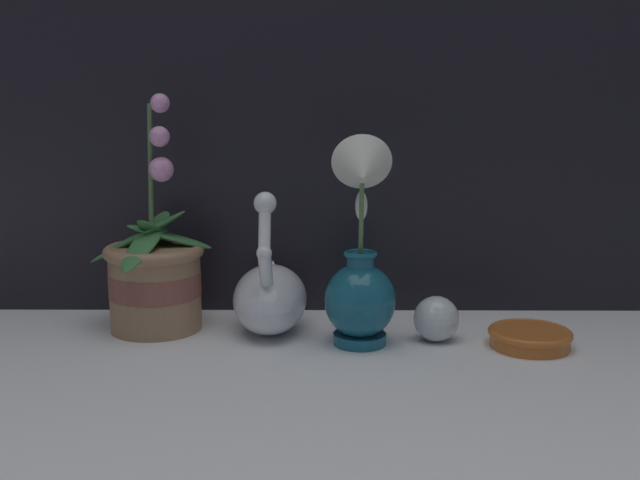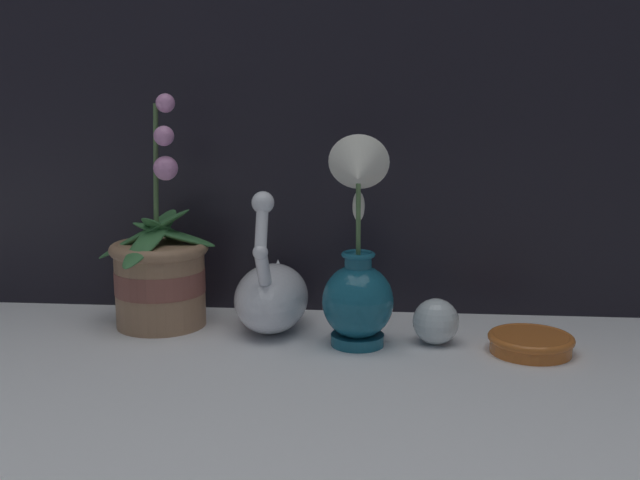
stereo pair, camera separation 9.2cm
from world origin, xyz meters
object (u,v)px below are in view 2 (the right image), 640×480
object	(u,v)px
orchid_potted_plant	(160,273)
amber_dish	(531,342)
blue_vase	(358,276)
swan_figurine	(272,294)
glass_sphere	(436,321)

from	to	relation	value
orchid_potted_plant	amber_dish	world-z (taller)	orchid_potted_plant
orchid_potted_plant	blue_vase	bearing A→B (deg)	-13.96
amber_dish	orchid_potted_plant	bearing A→B (deg)	171.43
orchid_potted_plant	swan_figurine	size ratio (longest dim) A/B	1.61
blue_vase	glass_sphere	size ratio (longest dim) A/B	4.53
glass_sphere	amber_dish	distance (m)	0.14
glass_sphere	orchid_potted_plant	bearing A→B (deg)	172.55
glass_sphere	blue_vase	bearing A→B (deg)	-169.01
swan_figurine	amber_dish	bearing A→B (deg)	-11.25
glass_sphere	swan_figurine	bearing A→B (deg)	169.23
blue_vase	glass_sphere	xyz separation A→B (m)	(0.12, 0.02, -0.07)
swan_figurine	amber_dish	distance (m)	0.41
swan_figurine	amber_dish	world-z (taller)	swan_figurine
swan_figurine	blue_vase	size ratio (longest dim) A/B	0.74
glass_sphere	amber_dish	world-z (taller)	glass_sphere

